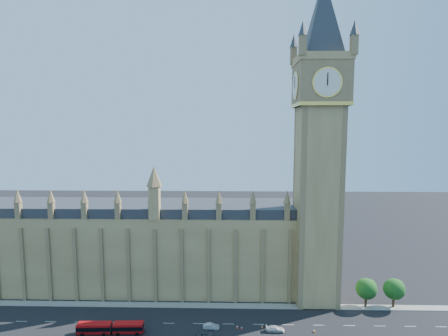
{
  "coord_description": "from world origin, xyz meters",
  "views": [
    {
      "loc": [
        12.88,
        -87.77,
        51.73
      ],
      "look_at": [
        10.59,
        10.0,
        40.76
      ],
      "focal_mm": 28.0,
      "sensor_mm": 36.0,
      "label": 1
    }
  ],
  "objects_px": {
    "red_bus": "(110,328)",
    "car_silver": "(211,326)",
    "car_white": "(275,329)",
    "car_grey": "(205,334)"
  },
  "relations": [
    {
      "from": "red_bus",
      "to": "car_silver",
      "type": "xyz_separation_m",
      "value": [
        25.44,
        2.73,
        -0.79
      ]
    },
    {
      "from": "car_silver",
      "to": "car_white",
      "type": "bearing_deg",
      "value": -90.02
    },
    {
      "from": "car_silver",
      "to": "car_white",
      "type": "xyz_separation_m",
      "value": [
        16.48,
        -0.81,
        -0.0
      ]
    },
    {
      "from": "car_silver",
      "to": "car_white",
      "type": "distance_m",
      "value": 16.5
    },
    {
      "from": "car_white",
      "to": "car_silver",
      "type": "bearing_deg",
      "value": 87.39
    },
    {
      "from": "car_silver",
      "to": "car_grey",
      "type": "bearing_deg",
      "value": 162.84
    },
    {
      "from": "car_silver",
      "to": "red_bus",
      "type": "bearing_deg",
      "value": 98.9
    },
    {
      "from": "red_bus",
      "to": "car_grey",
      "type": "bearing_deg",
      "value": -4.89
    },
    {
      "from": "car_grey",
      "to": "car_silver",
      "type": "xyz_separation_m",
      "value": [
        1.33,
        3.65,
        -0.01
      ]
    },
    {
      "from": "car_silver",
      "to": "car_white",
      "type": "relative_size",
      "value": 0.88
    }
  ]
}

